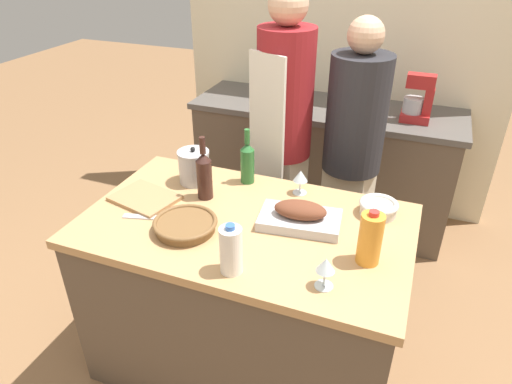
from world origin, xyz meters
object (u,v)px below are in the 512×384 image
wine_glass_right (300,177)px  person_cook_guest (352,149)px  person_cook_aproned (283,131)px  stand_mixer (418,102)px  wine_bottle_dark (247,162)px  condiment_bottle_short (258,83)px  stock_pot (194,167)px  knife_chef (157,218)px  mixing_bowl (378,207)px  wine_bottle_green (204,174)px  cutting_board (144,199)px  milk_jug (231,250)px  wine_glass_left (326,266)px  juice_jug (370,239)px  condiment_bottle_extra (280,95)px  roasting_pan (300,216)px  condiment_bottle_tall (351,97)px  wicker_basket (185,225)px

wine_glass_right → person_cook_guest: 0.56m
person_cook_aproned → stand_mixer: bearing=67.5°
stand_mixer → wine_glass_right: bearing=-111.7°
wine_bottle_dark → condiment_bottle_short: bearing=108.5°
stock_pot → knife_chef: size_ratio=0.67×
stand_mixer → person_cook_aproned: 0.95m
mixing_bowl → wine_bottle_green: (-0.78, -0.14, 0.09)m
cutting_board → condiment_bottle_short: 1.54m
milk_jug → wine_bottle_dark: wine_bottle_dark is taller
wine_bottle_green → wine_glass_left: size_ratio=2.45×
juice_jug → milk_jug: 0.52m
condiment_bottle_extra → roasting_pan: bearing=-67.9°
wine_glass_right → person_cook_aproned: bearing=117.7°
juice_jug → milk_jug: bearing=-152.7°
wine_bottle_dark → wine_glass_left: bearing=-48.6°
wine_bottle_dark → condiment_bottle_tall: bearing=76.3°
roasting_pan → person_cook_guest: size_ratio=0.23×
mixing_bowl → wine_bottle_dark: bearing=174.2°
wine_glass_right → knife_chef: size_ratio=0.42×
condiment_bottle_extra → stock_pot: bearing=-92.8°
stock_pot → juice_jug: (0.91, -0.32, 0.02)m
condiment_bottle_extra → juice_jug: bearing=-60.0°
juice_jug → milk_jug: (-0.46, -0.24, -0.01)m
condiment_bottle_short → wine_glass_right: bearing=-60.9°
stand_mixer → person_cook_aproned: person_cook_aproned is taller
condiment_bottle_tall → milk_jug: bearing=-92.6°
wine_glass_left → stand_mixer: size_ratio=0.42×
wine_bottle_dark → person_cook_guest: person_cook_guest is taller
mixing_bowl → condiment_bottle_tall: 1.28m
condiment_bottle_tall → condiment_bottle_short: condiment_bottle_short is taller
stand_mixer → person_cook_aproned: size_ratio=0.17×
condiment_bottle_extra → person_cook_aproned: bearing=-69.6°
milk_jug → person_cook_guest: (0.23, 1.17, -0.07)m
condiment_bottle_short → person_cook_aproned: bearing=-60.1°
wine_bottle_dark → knife_chef: wine_bottle_dark is taller
condiment_bottle_extra → milk_jug: bearing=-77.2°
mixing_bowl → condiment_bottle_extra: bearing=126.8°
knife_chef → wicker_basket: bearing=-11.7°
wine_glass_left → condiment_bottle_short: 2.04m
roasting_pan → juice_jug: juice_jug is taller
roasting_pan → juice_jug: size_ratio=1.61×
person_cook_aproned → knife_chef: bearing=-86.1°
roasting_pan → wine_glass_left: wine_glass_left is taller
stock_pot → roasting_pan: bearing=-16.5°
wine_bottle_green → wine_bottle_dark: size_ratio=1.09×
wine_glass_left → knife_chef: size_ratio=0.44×
condiment_bottle_tall → person_cook_guest: bearing=-77.4°
stand_mixer → condiment_bottle_extra: bearing=-177.9°
cutting_board → wine_glass_left: (0.92, -0.27, 0.08)m
wicker_basket → condiment_bottle_tall: size_ratio=1.56×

